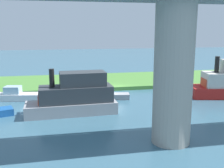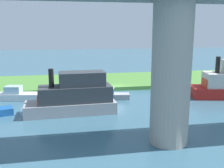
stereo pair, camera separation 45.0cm
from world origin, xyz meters
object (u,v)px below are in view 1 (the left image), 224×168
object	(u,v)px
skiff_small	(74,97)
pontoon_yellow	(111,95)
person_on_bank	(98,82)
motorboat_red	(17,95)
mooring_post	(78,83)
bridge_pylon	(173,75)

from	to	relation	value
skiff_small	pontoon_yellow	distance (m)	6.78
person_on_bank	motorboat_red	size ratio (longest dim) A/B	0.27
person_on_bank	mooring_post	size ratio (longest dim) A/B	1.68
pontoon_yellow	skiff_small	bearing A→B (deg)	45.85
motorboat_red	pontoon_yellow	bearing A→B (deg)	171.49
motorboat_red	mooring_post	bearing A→B (deg)	-149.97
mooring_post	bridge_pylon	bearing A→B (deg)	105.59
skiff_small	motorboat_red	xyz separation A→B (m)	(6.26, -6.43, -1.08)
bridge_pylon	pontoon_yellow	bearing A→B (deg)	-82.17
person_on_bank	motorboat_red	distance (m)	10.61
mooring_post	pontoon_yellow	xyz separation A→B (m)	(-3.51, 5.91, -0.44)
skiff_small	motorboat_red	world-z (taller)	skiff_small
skiff_small	mooring_post	bearing A→B (deg)	-96.08
bridge_pylon	pontoon_yellow	xyz separation A→B (m)	(1.81, -13.18, -4.53)
bridge_pylon	pontoon_yellow	size ratio (longest dim) A/B	2.39
skiff_small	motorboat_red	size ratio (longest dim) A/B	1.73
pontoon_yellow	motorboat_red	xyz separation A→B (m)	(10.91, -1.63, 0.11)
bridge_pylon	skiff_small	size ratio (longest dim) A/B	1.13
person_on_bank	bridge_pylon	bearing A→B (deg)	98.29
mooring_post	motorboat_red	distance (m)	8.55
mooring_post	skiff_small	world-z (taller)	skiff_small
skiff_small	pontoon_yellow	size ratio (longest dim) A/B	2.13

